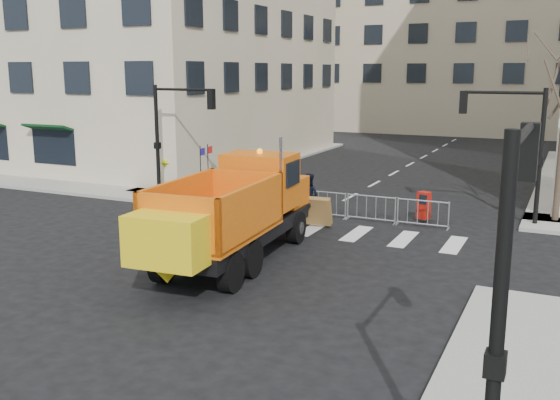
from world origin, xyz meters
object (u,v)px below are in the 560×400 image
at_px(cop_a, 288,210).
at_px(worker, 167,174).
at_px(plow_truck, 233,210).
at_px(newspaper_box, 424,205).
at_px(cop_c, 247,207).
at_px(cop_b, 308,196).

bearing_deg(cop_a, worker, -48.50).
height_order(plow_truck, newspaper_box, plow_truck).
bearing_deg(cop_c, cop_a, 160.47).
height_order(plow_truck, cop_a, plow_truck).
xyz_separation_m(cop_b, newspaper_box, (4.41, 1.56, -0.27)).
xyz_separation_m(cop_c, worker, (-7.10, 4.68, 0.09)).
relative_size(cop_b, worker, 1.21).
bearing_deg(cop_a, newspaper_box, -162.74).
bearing_deg(cop_b, cop_a, 100.04).
height_order(cop_b, worker, cop_b).
bearing_deg(cop_b, plow_truck, 100.63).
bearing_deg(worker, newspaper_box, -31.68).
xyz_separation_m(cop_a, worker, (-8.66, 4.29, 0.15)).
distance_m(plow_truck, worker, 12.43).
bearing_deg(cop_b, cop_c, 67.01).
bearing_deg(plow_truck, cop_c, 18.35).
bearing_deg(cop_a, plow_truck, 69.47).
relative_size(plow_truck, newspaper_box, 9.34).
relative_size(cop_a, cop_c, 0.93).
xyz_separation_m(plow_truck, cop_b, (-0.15, 6.51, -0.77)).
bearing_deg(worker, cop_c, -62.07).
relative_size(plow_truck, cop_a, 6.41).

